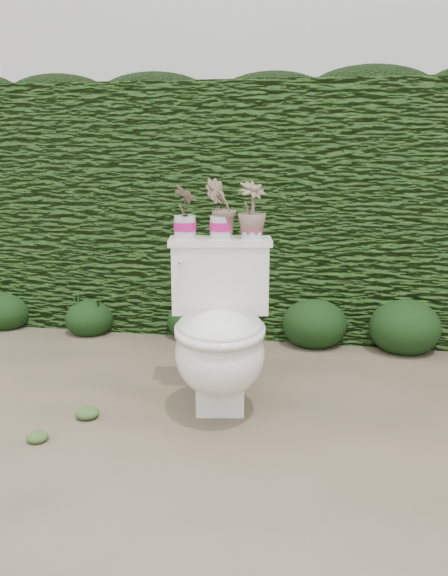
% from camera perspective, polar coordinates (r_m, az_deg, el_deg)
% --- Properties ---
extents(ground, '(60.00, 60.00, 0.00)m').
position_cam_1_polar(ground, '(2.92, -0.89, -11.43)').
color(ground, '#827359').
rests_on(ground, ground).
extents(hedge, '(8.00, 1.00, 1.60)m').
position_cam_1_polar(hedge, '(4.25, 3.42, 7.52)').
color(hedge, '#30561C').
rests_on(hedge, ground).
extents(house_wall, '(8.00, 3.50, 4.00)m').
position_cam_1_polar(house_wall, '(8.64, 11.63, 18.07)').
color(house_wall, silver).
rests_on(house_wall, ground).
extents(toilet, '(0.57, 0.75, 0.78)m').
position_cam_1_polar(toilet, '(2.84, -0.38, -4.46)').
color(toilet, white).
rests_on(toilet, ground).
extents(potted_plant_left, '(0.16, 0.15, 0.25)m').
position_cam_1_polar(potted_plant_left, '(2.97, -3.70, 7.03)').
color(potted_plant_left, '#277825').
rests_on(potted_plant_left, toilet).
extents(potted_plant_center, '(0.19, 0.17, 0.27)m').
position_cam_1_polar(potted_plant_center, '(2.96, -0.30, 7.30)').
color(potted_plant_center, '#277825').
rests_on(potted_plant_center, toilet).
extents(potted_plant_right, '(0.20, 0.20, 0.26)m').
position_cam_1_polar(potted_plant_right, '(2.96, 2.62, 7.15)').
color(potted_plant_right, '#277825').
rests_on(potted_plant_right, toilet).
extents(liriope_clump_1, '(0.33, 0.33, 0.26)m').
position_cam_1_polar(liriope_clump_1, '(4.44, -19.71, -1.77)').
color(liriope_clump_1, '#1B3914').
rests_on(liriope_clump_1, ground).
extents(liriope_clump_2, '(0.31, 0.31, 0.25)m').
position_cam_1_polar(liriope_clump_2, '(4.14, -12.51, -2.43)').
color(liriope_clump_2, '#1B3914').
rests_on(liriope_clump_2, ground).
extents(liriope_clump_3, '(0.34, 0.34, 0.27)m').
position_cam_1_polar(liriope_clump_3, '(3.97, -2.91, -2.63)').
color(liriope_clump_3, '#1B3914').
rests_on(liriope_clump_3, ground).
extents(liriope_clump_4, '(0.40, 0.40, 0.32)m').
position_cam_1_polar(liriope_clump_4, '(3.85, 8.47, -2.90)').
color(liriope_clump_4, '#1B3914').
rests_on(liriope_clump_4, ground).
extents(liriope_clump_5, '(0.43, 0.43, 0.34)m').
position_cam_1_polar(liriope_clump_5, '(3.85, 16.57, -3.12)').
color(liriope_clump_5, '#1B3914').
rests_on(liriope_clump_5, ground).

